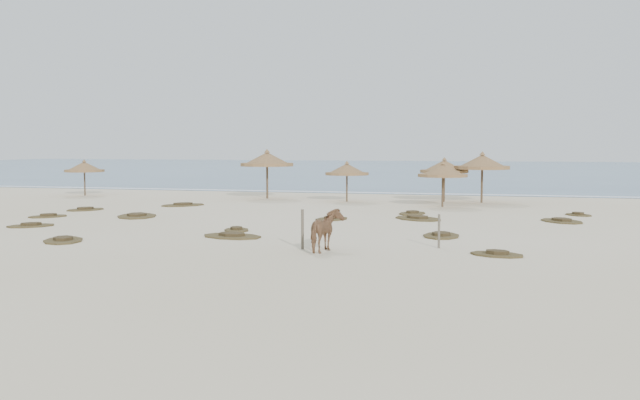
# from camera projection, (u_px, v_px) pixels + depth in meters

# --- Properties ---
(ground) EXTENTS (160.00, 160.00, 0.00)m
(ground) POSITION_uv_depth(u_px,v_px,m) (275.00, 243.00, 24.44)
(ground) COLOR beige
(ground) RESTS_ON ground
(ocean) EXTENTS (200.00, 100.00, 0.01)m
(ocean) POSITION_uv_depth(u_px,v_px,m) (450.00, 170.00, 96.72)
(ocean) COLOR navy
(ocean) RESTS_ON ground
(foam_line) EXTENTS (70.00, 0.60, 0.01)m
(foam_line) POSITION_uv_depth(u_px,v_px,m) (393.00, 193.00, 49.50)
(foam_line) COLOR white
(foam_line) RESTS_ON ground
(palapa_0) EXTENTS (3.14, 3.14, 2.42)m
(palapa_0) POSITION_uv_depth(u_px,v_px,m) (84.00, 167.00, 47.19)
(palapa_0) COLOR brown
(palapa_0) RESTS_ON ground
(palapa_1) EXTENTS (3.96, 3.96, 3.12)m
(palapa_1) POSITION_uv_depth(u_px,v_px,m) (267.00, 160.00, 44.55)
(palapa_1) COLOR brown
(palapa_1) RESTS_ON ground
(palapa_2) EXTENTS (2.92, 2.92, 2.43)m
(palapa_2) POSITION_uv_depth(u_px,v_px,m) (347.00, 170.00, 42.14)
(palapa_2) COLOR brown
(palapa_2) RESTS_ON ground
(palapa_3) EXTENTS (3.64, 3.64, 2.65)m
(palapa_3) POSITION_uv_depth(u_px,v_px,m) (444.00, 167.00, 41.97)
(palapa_3) COLOR brown
(palapa_3) RESTS_ON ground
(palapa_4) EXTENTS (2.92, 2.92, 2.50)m
(palapa_4) POSITION_uv_depth(u_px,v_px,m) (443.00, 171.00, 38.53)
(palapa_4) COLOR brown
(palapa_4) RESTS_ON ground
(palapa_5) EXTENTS (3.27, 3.27, 3.00)m
(palapa_5) POSITION_uv_depth(u_px,v_px,m) (482.00, 163.00, 41.29)
(palapa_5) COLOR brown
(palapa_5) RESTS_ON ground
(horse) EXTENTS (0.89, 1.66, 1.34)m
(horse) POSITION_uv_depth(u_px,v_px,m) (326.00, 231.00, 22.40)
(horse) COLOR #916142
(horse) RESTS_ON ground
(fence_post_near) EXTENTS (0.12, 0.12, 1.29)m
(fence_post_near) POSITION_uv_depth(u_px,v_px,m) (302.00, 229.00, 22.97)
(fence_post_near) COLOR brown
(fence_post_near) RESTS_ON ground
(fence_post_far) EXTENTS (0.09, 0.09, 1.11)m
(fence_post_far) POSITION_uv_depth(u_px,v_px,m) (439.00, 231.00, 23.24)
(fence_post_far) COLOR brown
(fence_post_far) RESTS_ON ground
(scrub_0) EXTENTS (2.21, 2.21, 0.16)m
(scrub_0) POSITION_uv_depth(u_px,v_px,m) (31.00, 225.00, 29.41)
(scrub_0) COLOR #4E3F22
(scrub_0) RESTS_ON ground
(scrub_1) EXTENTS (2.73, 3.23, 0.16)m
(scrub_1) POSITION_uv_depth(u_px,v_px,m) (137.00, 216.00, 33.38)
(scrub_1) COLOR #4E3F22
(scrub_1) RESTS_ON ground
(scrub_2) EXTENTS (1.45, 1.73, 0.16)m
(scrub_2) POSITION_uv_depth(u_px,v_px,m) (237.00, 230.00, 27.93)
(scrub_2) COLOR #4E3F22
(scrub_2) RESTS_ON ground
(scrub_3) EXTENTS (3.01, 3.01, 0.16)m
(scrub_3) POSITION_uv_depth(u_px,v_px,m) (418.00, 218.00, 32.28)
(scrub_3) COLOR #4E3F22
(scrub_3) RESTS_ON ground
(scrub_4) EXTENTS (1.36, 2.07, 0.16)m
(scrub_4) POSITION_uv_depth(u_px,v_px,m) (441.00, 235.00, 26.17)
(scrub_4) COLOR #4E3F22
(scrub_4) RESTS_ON ground
(scrub_5) EXTENTS (2.44, 2.73, 0.16)m
(scrub_5) POSITION_uv_depth(u_px,v_px,m) (562.00, 221.00, 31.17)
(scrub_5) COLOR #4E3F22
(scrub_5) RESTS_ON ground
(scrub_6) EXTENTS (2.85, 3.00, 0.16)m
(scrub_6) POSITION_uv_depth(u_px,v_px,m) (183.00, 205.00, 39.47)
(scrub_6) COLOR #4E3F22
(scrub_6) RESTS_ON ground
(scrub_7) EXTENTS (1.59, 2.05, 0.16)m
(scrub_7) POSITION_uv_depth(u_px,v_px,m) (412.00, 213.00, 34.70)
(scrub_7) COLOR #4E3F22
(scrub_7) RESTS_ON ground
(scrub_8) EXTENTS (2.01, 2.12, 0.16)m
(scrub_8) POSITION_uv_depth(u_px,v_px,m) (48.00, 216.00, 33.26)
(scrub_8) COLOR #4E3F22
(scrub_8) RESTS_ON ground
(scrub_9) EXTENTS (2.68, 2.08, 0.16)m
(scrub_9) POSITION_uv_depth(u_px,v_px,m) (232.00, 236.00, 26.03)
(scrub_9) COLOR #4E3F22
(scrub_9) RESTS_ON ground
(scrub_10) EXTENTS (1.63, 1.75, 0.16)m
(scrub_10) POSITION_uv_depth(u_px,v_px,m) (578.00, 214.00, 33.96)
(scrub_10) COLOR #4E3F22
(scrub_10) RESTS_ON ground
(scrub_11) EXTENTS (2.16, 2.43, 0.16)m
(scrub_11) POSITION_uv_depth(u_px,v_px,m) (63.00, 240.00, 24.89)
(scrub_11) COLOR #4E3F22
(scrub_11) RESTS_ON ground
(scrub_12) EXTENTS (1.91, 1.53, 0.16)m
(scrub_12) POSITION_uv_depth(u_px,v_px,m) (497.00, 254.00, 21.69)
(scrub_12) COLOR #4E3F22
(scrub_12) RESTS_ON ground
(scrub_13) EXTENTS (1.80, 2.19, 0.16)m
(scrub_13) POSITION_uv_depth(u_px,v_px,m) (332.00, 218.00, 32.11)
(scrub_13) COLOR #4E3F22
(scrub_13) RESTS_ON ground
(scrub_14) EXTENTS (2.07, 2.38, 0.16)m
(scrub_14) POSITION_uv_depth(u_px,v_px,m) (85.00, 209.00, 36.72)
(scrub_14) COLOR #4E3F22
(scrub_14) RESTS_ON ground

